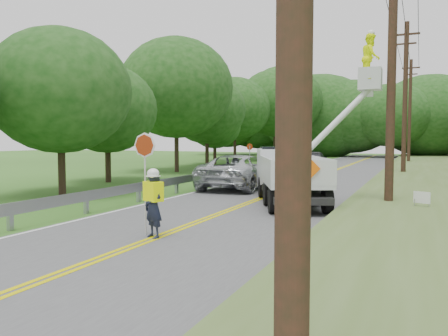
% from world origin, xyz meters
% --- Properties ---
extents(ground, '(140.00, 140.00, 0.00)m').
position_xyz_m(ground, '(0.00, 0.00, 0.00)').
color(ground, '#2F591C').
rests_on(ground, ground).
extents(road, '(7.20, 96.00, 0.03)m').
position_xyz_m(road, '(0.00, 14.00, 0.01)').
color(road, '#4A4A4C').
rests_on(road, ground).
extents(guardrail, '(0.18, 48.00, 0.77)m').
position_xyz_m(guardrail, '(-4.02, 14.91, 0.55)').
color(guardrail, gray).
rests_on(guardrail, ground).
extents(utility_poles, '(1.60, 43.30, 10.00)m').
position_xyz_m(utility_poles, '(5.00, 17.02, 5.27)').
color(utility_poles, black).
rests_on(utility_poles, ground).
extents(tall_grass_verge, '(7.00, 96.00, 0.30)m').
position_xyz_m(tall_grass_verge, '(7.10, 14.00, 0.15)').
color(tall_grass_verge, '#496328').
rests_on(tall_grass_verge, ground).
extents(treeline_left, '(11.37, 55.78, 11.90)m').
position_xyz_m(treeline_left, '(-10.62, 33.29, 6.09)').
color(treeline_left, '#332319').
rests_on(treeline_left, ground).
extents(treeline_horizon, '(56.38, 14.75, 12.19)m').
position_xyz_m(treeline_horizon, '(1.54, 56.23, 5.50)').
color(treeline_horizon, '#144010').
rests_on(treeline_horizon, ground).
extents(flagger, '(1.05, 0.59, 2.61)m').
position_xyz_m(flagger, '(-0.05, 1.74, 0.95)').
color(flagger, '#191E33').
rests_on(flagger, road).
extents(bucket_truck, '(5.35, 6.39, 6.12)m').
position_xyz_m(bucket_truck, '(1.43, 9.56, 1.44)').
color(bucket_truck, black).
rests_on(bucket_truck, road).
extents(suv_silver, '(2.95, 6.07, 1.66)m').
position_xyz_m(suv_silver, '(-2.23, 13.04, 0.85)').
color(suv_silver, silver).
rests_on(suv_silver, road).
extents(suv_darkgrey, '(2.68, 5.30, 1.48)m').
position_xyz_m(suv_darkgrey, '(-1.51, 26.41, 0.76)').
color(suv_darkgrey, '#323339').
rests_on(suv_darkgrey, road).
extents(stop_sign_permanent, '(0.33, 0.35, 2.16)m').
position_xyz_m(stop_sign_permanent, '(-4.57, 20.76, 1.39)').
color(stop_sign_permanent, gray).
rests_on(stop_sign_permanent, ground).
extents(yard_sign, '(0.51, 0.22, 0.77)m').
position_xyz_m(yard_sign, '(6.06, 8.03, 0.56)').
color(yard_sign, white).
rests_on(yard_sign, ground).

